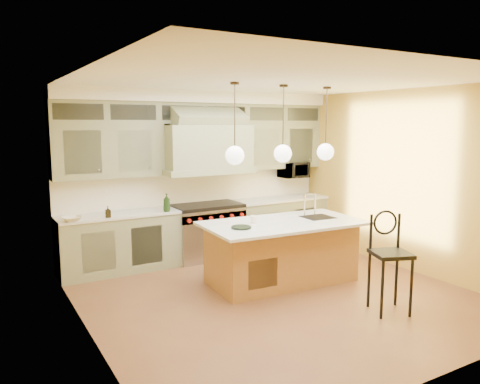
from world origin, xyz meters
TOP-DOWN VIEW (x-y plane):
  - floor at (0.00, 0.00)m, footprint 5.00×5.00m
  - ceiling at (0.00, 0.00)m, footprint 5.00×5.00m
  - wall_back at (0.00, 2.50)m, footprint 5.00×0.00m
  - wall_front at (0.00, -2.50)m, footprint 5.00×0.00m
  - wall_left at (-2.50, 0.00)m, footprint 0.00×5.00m
  - wall_right at (2.50, 0.00)m, footprint 0.00×5.00m
  - back_cabinetry at (0.00, 2.23)m, footprint 5.00×0.77m
  - range at (0.00, 2.14)m, footprint 1.20×0.74m
  - kitchen_island at (0.41, 0.45)m, footprint 2.42×1.39m
  - counter_stool at (0.91, -1.15)m, footprint 0.57×0.57m
  - microwave at (1.95, 2.25)m, footprint 0.54×0.37m
  - oil_bottle_a at (-0.83, 1.92)m, footprint 0.12×0.12m
  - oil_bottle_b at (-1.77, 1.92)m, footprint 0.09×0.09m
  - fruit_bowl at (-2.30, 1.92)m, footprint 0.31×0.31m
  - cup at (-0.03, 0.56)m, footprint 0.12×0.12m
  - pendant_left at (-0.40, 0.45)m, footprint 0.26×0.26m
  - pendant_center at (0.40, 0.45)m, footprint 0.26×0.26m
  - pendant_right at (1.20, 0.45)m, footprint 0.26×0.26m

SIDE VIEW (x-z plane):
  - floor at x=0.00m, z-range 0.00..0.00m
  - kitchen_island at x=0.41m, z-range -0.20..1.15m
  - range at x=0.00m, z-range 0.01..0.97m
  - counter_stool at x=0.91m, z-range 0.09..1.36m
  - cup at x=-0.03m, z-range 0.92..1.03m
  - fruit_bowl at x=-2.30m, z-range 0.94..1.01m
  - oil_bottle_b at x=-1.77m, z-range 0.94..1.11m
  - oil_bottle_a at x=-0.83m, z-range 0.94..1.24m
  - back_cabinetry at x=0.00m, z-range -0.02..2.88m
  - microwave at x=1.95m, z-range 1.30..1.60m
  - wall_back at x=0.00m, z-range -1.05..3.95m
  - wall_front at x=0.00m, z-range -1.05..3.95m
  - wall_left at x=-2.50m, z-range -1.05..3.95m
  - wall_right at x=2.50m, z-range -1.05..3.95m
  - pendant_left at x=-0.40m, z-range 1.39..2.50m
  - pendant_center at x=0.40m, z-range 1.39..2.50m
  - pendant_right at x=1.20m, z-range 1.39..2.50m
  - ceiling at x=0.00m, z-range 2.90..2.90m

